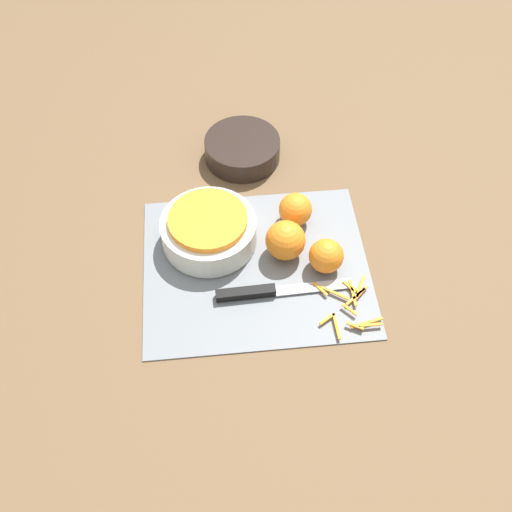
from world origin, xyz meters
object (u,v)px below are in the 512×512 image
(knife, at_px, (260,292))
(orange_right, at_px, (295,210))
(bowl_dark, at_px, (244,149))
(orange_back, at_px, (285,240))
(bowl_speckled, at_px, (209,229))
(orange_left, at_px, (326,256))

(knife, xyz_separation_m, orange_right, (0.09, 0.17, 0.03))
(bowl_dark, height_order, knife, bowl_dark)
(bowl_dark, xyz_separation_m, orange_back, (0.06, -0.28, 0.02))
(bowl_dark, bearing_deg, orange_back, -78.94)
(orange_right, xyz_separation_m, orange_back, (-0.03, -0.08, 0.01))
(bowl_speckled, distance_m, bowl_dark, 0.26)
(bowl_speckled, relative_size, orange_back, 2.40)
(bowl_dark, distance_m, knife, 0.38)
(knife, xyz_separation_m, orange_left, (0.13, 0.05, 0.03))
(bowl_dark, bearing_deg, bowl_speckled, -111.05)
(knife, relative_size, orange_back, 3.33)
(bowl_dark, bearing_deg, knife, -90.44)
(bowl_speckled, xyz_separation_m, orange_back, (0.15, -0.05, 0.01))
(orange_left, bearing_deg, knife, -158.82)
(bowl_speckled, relative_size, orange_left, 2.81)
(bowl_speckled, height_order, knife, bowl_speckled)
(bowl_dark, relative_size, orange_right, 2.47)
(bowl_speckled, xyz_separation_m, knife, (0.09, -0.14, -0.03))
(knife, bearing_deg, orange_back, 55.84)
(bowl_dark, bearing_deg, orange_left, -68.35)
(orange_right, relative_size, orange_back, 0.86)
(orange_back, bearing_deg, orange_left, -29.17)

